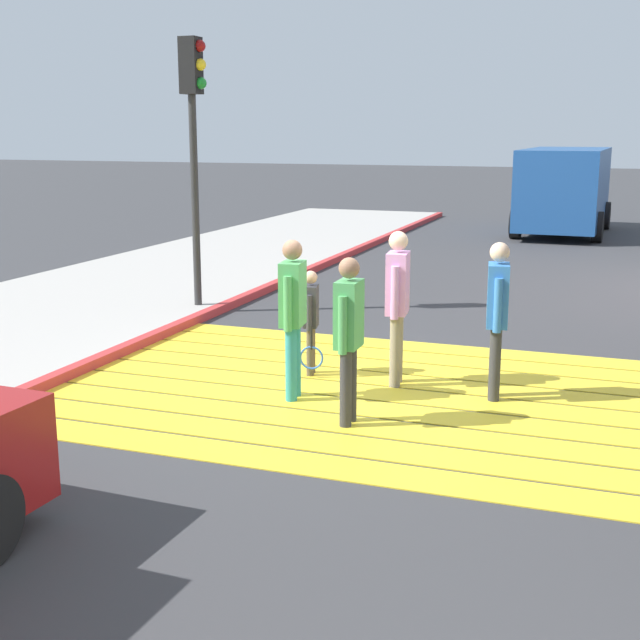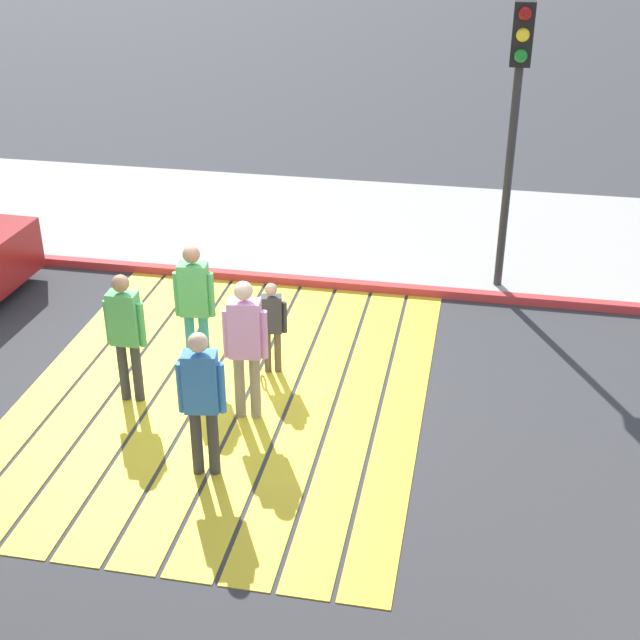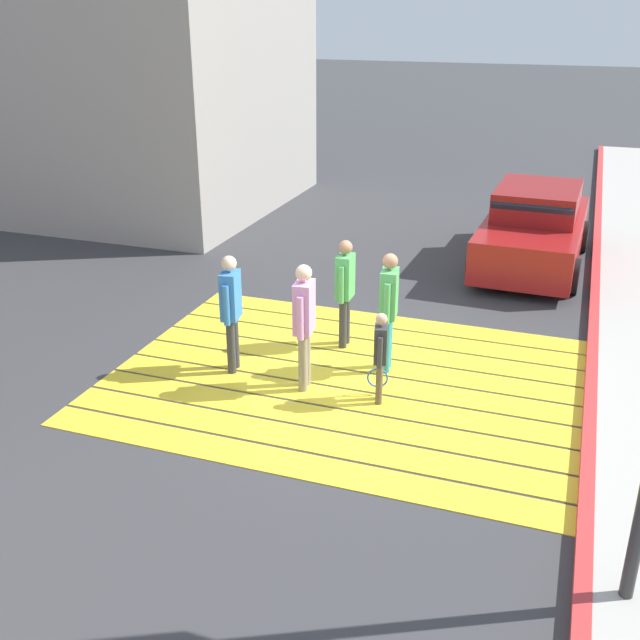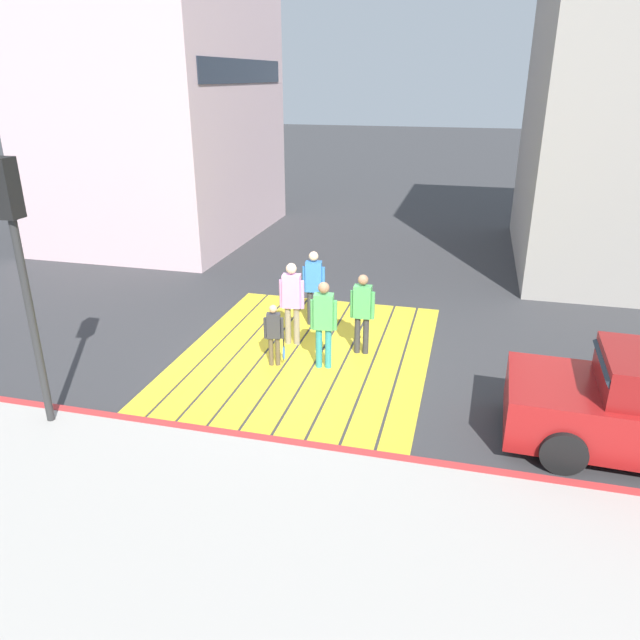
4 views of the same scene
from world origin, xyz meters
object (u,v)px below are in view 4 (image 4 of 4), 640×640
object	(u,v)px
traffic_light_corner	(18,243)
pedestrian_adult_lead	(314,283)
pedestrian_teen_behind	(292,298)
pedestrian_adult_side	(362,309)
pedestrian_child_with_racket	(274,332)
pedestrian_adult_trailing	(324,319)

from	to	relation	value
traffic_light_corner	pedestrian_adult_lead	size ratio (longest dim) A/B	2.47
pedestrian_adult_lead	pedestrian_teen_behind	size ratio (longest dim) A/B	0.97
pedestrian_adult_lead	pedestrian_teen_behind	distance (m)	1.15
traffic_light_corner	pedestrian_adult_side	bearing A→B (deg)	-47.80
pedestrian_child_with_racket	traffic_light_corner	bearing A→B (deg)	136.55
pedestrian_child_with_racket	pedestrian_adult_lead	bearing A→B (deg)	-5.10
pedestrian_adult_side	pedestrian_adult_lead	bearing A→B (deg)	47.09
pedestrian_adult_trailing	pedestrian_adult_side	bearing A→B (deg)	-35.60
pedestrian_adult_side	traffic_light_corner	bearing A→B (deg)	132.20
traffic_light_corner	pedestrian_adult_trailing	distance (m)	5.27
pedestrian_adult_lead	pedestrian_adult_trailing	bearing A→B (deg)	-160.14
pedestrian_teen_behind	pedestrian_child_with_racket	size ratio (longest dim) A/B	1.40
traffic_light_corner	pedestrian_adult_trailing	world-z (taller)	traffic_light_corner
pedestrian_adult_trailing	pedestrian_teen_behind	xyz separation A→B (m)	(0.91, 0.90, 0.02)
pedestrian_adult_lead	pedestrian_adult_side	world-z (taller)	pedestrian_adult_lead
pedestrian_adult_side	pedestrian_adult_trailing	bearing A→B (deg)	144.40
pedestrian_adult_trailing	pedestrian_teen_behind	size ratio (longest dim) A/B	0.98
pedestrian_adult_side	pedestrian_child_with_racket	bearing A→B (deg)	122.30
pedestrian_adult_trailing	pedestrian_adult_side	size ratio (longest dim) A/B	1.04
traffic_light_corner	pedestrian_adult_lead	xyz separation A→B (m)	(5.16, -3.01, -2.04)
traffic_light_corner	pedestrian_teen_behind	xyz separation A→B (m)	(4.02, -2.85, -2.00)
pedestrian_adult_lead	pedestrian_child_with_racket	world-z (taller)	pedestrian_adult_lead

